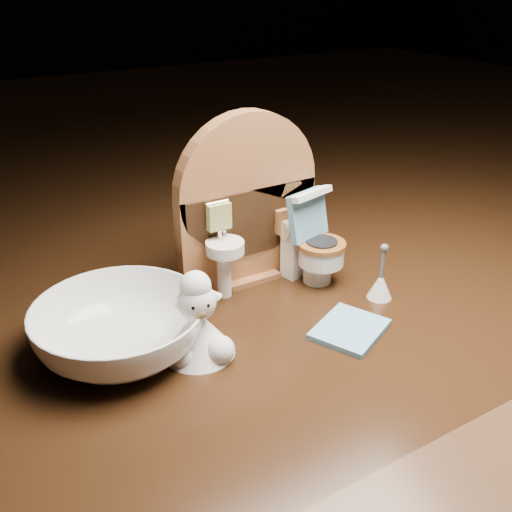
{
  "coord_description": "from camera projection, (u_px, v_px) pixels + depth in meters",
  "views": [
    {
      "loc": [
        -0.22,
        -0.33,
        0.25
      ],
      "look_at": [
        -0.02,
        0.02,
        0.05
      ],
      "focal_mm": 40.0,
      "sensor_mm": 36.0,
      "label": 1
    }
  ],
  "objects": [
    {
      "name": "bath_mat",
      "position": [
        350.0,
        329.0,
        0.44
      ],
      "size": [
        0.07,
        0.07,
        0.0
      ],
      "primitive_type": "cube",
      "rotation": [
        0.0,
        0.0,
        0.44
      ],
      "color": "#6CA8C9",
      "rests_on": "ground"
    },
    {
      "name": "backdrop_panel",
      "position": [
        247.0,
        210.0,
        0.49
      ],
      "size": [
        0.13,
        0.05,
        0.15
      ],
      "color": "#925931",
      "rests_on": "ground"
    },
    {
      "name": "ceramic_bowl",
      "position": [
        120.0,
        329.0,
        0.41
      ],
      "size": [
        0.13,
        0.13,
        0.04
      ],
      "primitive_type": "imported",
      "rotation": [
        0.0,
        0.0,
        -0.03
      ],
      "color": "white",
      "rests_on": "ground"
    },
    {
      "name": "toilet_brush",
      "position": [
        380.0,
        284.0,
        0.48
      ],
      "size": [
        0.02,
        0.02,
        0.05
      ],
      "color": "white",
      "rests_on": "ground"
    },
    {
      "name": "toy_toilet",
      "position": [
        312.0,
        247.0,
        0.5
      ],
      "size": [
        0.05,
        0.06,
        0.08
      ],
      "rotation": [
        0.0,
        0.0,
        0.24
      ],
      "color": "white",
      "rests_on": "ground"
    },
    {
      "name": "plush_lamb",
      "position": [
        199.0,
        326.0,
        0.41
      ],
      "size": [
        0.05,
        0.05,
        0.07
      ],
      "rotation": [
        0.0,
        0.0,
        -0.21
      ],
      "color": "white",
      "rests_on": "ground"
    }
  ]
}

